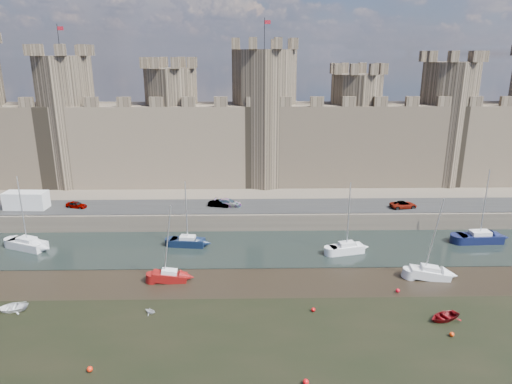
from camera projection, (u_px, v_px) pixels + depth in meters
ground at (260, 367)px, 37.66m from camera, size 160.00×160.00×0.00m
water_channel at (255, 248)px, 60.61m from camera, size 160.00×12.00×0.08m
quay at (252, 172)px, 94.70m from camera, size 160.00×60.00×2.50m
road at (254, 206)px, 69.44m from camera, size 160.00×7.00×0.10m
castle at (249, 132)px, 80.18m from camera, size 108.50×11.00×29.00m
car_0 at (76, 205)px, 68.59m from camera, size 3.37×2.12×1.07m
car_1 at (219, 204)px, 69.03m from camera, size 3.41×1.88×1.06m
car_2 at (228, 203)px, 69.29m from camera, size 4.38×2.35×1.21m
car_3 at (403, 205)px, 68.50m from camera, size 4.27×2.51×1.11m
van at (26, 201)px, 67.96m from camera, size 6.22×2.72×2.67m
sailboat_0 at (27, 244)px, 60.18m from camera, size 5.68×3.93×9.90m
sailboat_1 at (188, 241)px, 61.06m from camera, size 4.68×2.30×9.01m
sailboat_2 at (347, 248)px, 58.88m from camera, size 4.66×2.67×9.47m
sailboat_3 at (480, 237)px, 62.27m from camera, size 5.93×2.51×10.24m
sailboat_4 at (170, 276)px, 51.66m from camera, size 3.96×1.71×9.08m
sailboat_5 at (430, 273)px, 52.35m from camera, size 4.63×2.17×9.66m
dinghy_3 at (150, 311)px, 45.30m from camera, size 1.49×1.41×0.62m
dinghy_4 at (444, 317)px, 44.26m from camera, size 3.88×3.40×0.67m
dinghy_6 at (12, 308)px, 45.83m from camera, size 3.15×2.36×0.62m
buoy_0 at (90, 369)px, 37.03m from camera, size 0.48×0.48×0.48m
buoy_1 at (313, 310)px, 45.69m from camera, size 0.42×0.42×0.42m
buoy_2 at (306, 382)px, 35.59m from camera, size 0.48×0.48×0.48m
buoy_3 at (398, 291)px, 49.36m from camera, size 0.44×0.44×0.44m
buoy_5 at (452, 334)px, 41.66m from camera, size 0.44×0.44×0.44m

